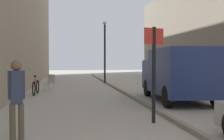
# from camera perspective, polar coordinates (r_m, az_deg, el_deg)

# --- Properties ---
(ground_plane) EXTENTS (80.00, 80.00, 0.00)m
(ground_plane) POSITION_cam_1_polar(r_m,az_deg,el_deg) (13.91, -3.68, -5.13)
(ground_plane) COLOR #A8A093
(kerb_strip) EXTENTS (0.16, 40.00, 0.12)m
(kerb_strip) POSITION_cam_1_polar(r_m,az_deg,el_deg) (14.13, 2.74, -4.77)
(kerb_strip) COLOR gray
(kerb_strip) RESTS_ON ground_plane
(pedestrian_main_foreground) EXTENTS (0.33, 0.24, 1.70)m
(pedestrian_main_foreground) POSITION_cam_1_polar(r_m,az_deg,el_deg) (5.97, -19.17, -4.91)
(pedestrian_main_foreground) COLOR brown
(pedestrian_main_foreground) RESTS_ON ground_plane
(delivery_van) EXTENTS (2.39, 5.00, 2.19)m
(delivery_van) POSITION_cam_1_polar(r_m,az_deg,el_deg) (11.93, 13.51, -0.59)
(delivery_van) COLOR navy
(delivery_van) RESTS_ON ground_plane
(street_sign_post) EXTENTS (0.58, 0.19, 2.60)m
(street_sign_post) POSITION_cam_1_polar(r_m,az_deg,el_deg) (7.52, 8.66, 0.81)
(street_sign_post) COLOR black
(street_sign_post) RESTS_ON ground_plane
(lamp_post) EXTENTS (0.28, 0.28, 4.76)m
(lamp_post) POSITION_cam_1_polar(r_m,az_deg,el_deg) (21.07, -1.50, 4.63)
(lamp_post) COLOR black
(lamp_post) RESTS_ON ground_plane
(bicycle_leaning) EXTENTS (0.17, 1.77, 0.98)m
(bicycle_leaning) POSITION_cam_1_polar(r_m,az_deg,el_deg) (14.31, -15.52, -3.46)
(bicycle_leaning) COLOR black
(bicycle_leaning) RESTS_ON ground_plane
(cafe_chair_near_window) EXTENTS (0.60, 0.60, 0.94)m
(cafe_chair_near_window) POSITION_cam_1_polar(r_m,az_deg,el_deg) (15.93, -12.72, -2.32)
(cafe_chair_near_window) COLOR #B7B2A8
(cafe_chair_near_window) RESTS_ON ground_plane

